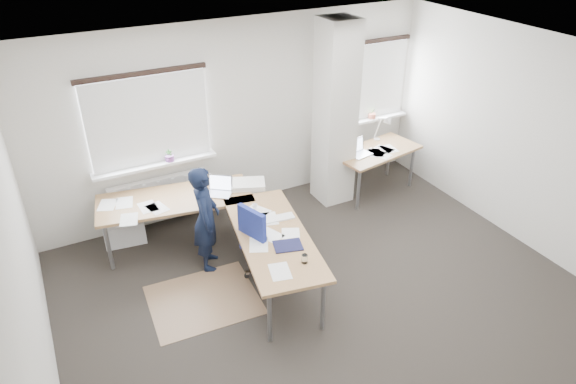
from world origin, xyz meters
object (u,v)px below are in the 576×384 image
task_chair (265,258)px  desk_main (225,217)px  person (206,219)px  desk_side (376,152)px

task_chair → desk_main: bearing=99.7°
task_chair → person: 0.88m
desk_main → task_chair: task_chair is taller
person → desk_main: bearing=-81.8°
desk_main → desk_side: desk_side is taller
desk_main → task_chair: (0.29, -0.52, -0.39)m
task_chair → person: bearing=112.9°
desk_main → task_chair: 0.71m
desk_side → task_chair: desk_side is taller
person → task_chair: bearing=-116.3°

